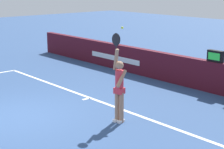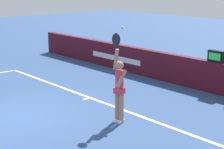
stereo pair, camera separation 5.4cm
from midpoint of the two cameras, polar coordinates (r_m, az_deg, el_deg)
The scene contains 6 objects.
ground_plane at distance 11.19m, azimuth -14.39°, elevation -6.19°, with size 60.00×60.00×0.00m, color navy.
court_lines at distance 11.17m, azimuth -14.69°, elevation -6.25°, with size 10.88×5.78×0.00m.
back_wall at distance 14.86m, azimuth 7.89°, elevation 1.22°, with size 16.49×0.28×1.09m.
speed_display at distance 13.32m, azimuth 15.57°, elevation 2.68°, with size 0.58×0.18×0.40m.
tennis_player at distance 10.16m, azimuth 1.23°, elevation -1.77°, with size 0.48×0.42×2.45m.
tennis_ball at distance 9.87m, azimuth 1.72°, elevation 7.08°, with size 0.07×0.07×0.07m.
Camera 2 is at (9.52, -4.57, 3.73)m, focal length 60.44 mm.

